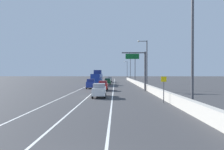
{
  "coord_description": "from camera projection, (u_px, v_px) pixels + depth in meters",
  "views": [
    {
      "loc": [
        1.89,
        -5.66,
        3.34
      ],
      "look_at": [
        1.15,
        39.82,
        2.97
      ],
      "focal_mm": 31.84,
      "sensor_mm": 36.0,
      "label": 1
    }
  ],
  "objects": [
    {
      "name": "lamp_post_right_fourth",
      "position": [
        130.0,
        68.0,
        93.57
      ],
      "size": [
        2.14,
        0.44,
        10.59
      ],
      "color": "#4C4C51",
      "rests_on": "ground_plane"
    },
    {
      "name": "speed_advisory_sign",
      "position": [
        164.0,
        87.0,
        22.27
      ],
      "size": [
        0.6,
        0.11,
        3.0
      ],
      "color": "#4C4C51",
      "rests_on": "ground_plane"
    },
    {
      "name": "car_gray_4",
      "position": [
        109.0,
        79.0,
        77.13
      ],
      "size": [
        1.85,
        4.23,
        2.04
      ],
      "color": "slate",
      "rests_on": "ground_plane"
    },
    {
      "name": "car_green_2",
      "position": [
        108.0,
        81.0,
        59.68
      ],
      "size": [
        1.86,
        4.14,
        1.85
      ],
      "color": "#196033",
      "rests_on": "ground_plane"
    },
    {
      "name": "lamp_post_right_second",
      "position": [
        146.0,
        61.0,
        43.27
      ],
      "size": [
        2.14,
        0.44,
        10.59
      ],
      "color": "#4C4C51",
      "rests_on": "ground_plane"
    },
    {
      "name": "overhead_sign_gantry",
      "position": [
        141.0,
        66.0,
        38.02
      ],
      "size": [
        4.68,
        0.36,
        7.5
      ],
      "color": "#47474C",
      "rests_on": "ground_plane"
    },
    {
      "name": "ground_plane",
      "position": [
        110.0,
        83.0,
        69.71
      ],
      "size": [
        320.0,
        320.0,
        0.0
      ],
      "primitive_type": "plane",
      "color": "#38383A"
    },
    {
      "name": "lane_stripe_left",
      "position": [
        91.0,
        84.0,
        60.8
      ],
      "size": [
        0.16,
        130.0,
        0.0
      ],
      "primitive_type": "cube",
      "color": "silver",
      "rests_on": "ground_plane"
    },
    {
      "name": "car_blue_3",
      "position": [
        91.0,
        84.0,
        43.91
      ],
      "size": [
        1.96,
        4.1,
        2.13
      ],
      "color": "#1E389E",
      "rests_on": "ground_plane"
    },
    {
      "name": "lamp_post_right_near",
      "position": [
        190.0,
        44.0,
        18.11
      ],
      "size": [
        2.14,
        0.44,
        10.59
      ],
      "color": "#4C4C51",
      "rests_on": "ground_plane"
    },
    {
      "name": "lane_stripe_center",
      "position": [
        103.0,
        84.0,
        60.74
      ],
      "size": [
        0.16,
        130.0,
        0.0
      ],
      "primitive_type": "cube",
      "color": "silver",
      "rests_on": "ground_plane"
    },
    {
      "name": "car_white_5",
      "position": [
        99.0,
        90.0,
        27.95
      ],
      "size": [
        1.97,
        4.51,
        1.93
      ],
      "color": "white",
      "rests_on": "ground_plane"
    },
    {
      "name": "lane_stripe_right",
      "position": [
        114.0,
        84.0,
        60.68
      ],
      "size": [
        0.16,
        130.0,
        0.0
      ],
      "primitive_type": "cube",
      "color": "silver",
      "rests_on": "ground_plane"
    },
    {
      "name": "lamp_post_right_fifth",
      "position": [
        127.0,
        69.0,
        118.72
      ],
      "size": [
        2.14,
        0.44,
        10.59
      ],
      "color": "#4C4C51",
      "rests_on": "ground_plane"
    },
    {
      "name": "car_silver_0",
      "position": [
        108.0,
        80.0,
        69.83
      ],
      "size": [
        1.89,
        4.19,
        1.97
      ],
      "color": "#B7B7BC",
      "rests_on": "ground_plane"
    },
    {
      "name": "jersey_barrier_right",
      "position": [
        143.0,
        86.0,
        45.57
      ],
      "size": [
        0.6,
        120.0,
        1.1
      ],
      "primitive_type": "cube",
      "color": "#B2ADA3",
      "rests_on": "ground_plane"
    },
    {
      "name": "car_red_1",
      "position": [
        103.0,
        86.0,
        38.82
      ],
      "size": [
        1.83,
        4.02,
        1.89
      ],
      "color": "red",
      "rests_on": "ground_plane"
    },
    {
      "name": "lamp_post_right_third",
      "position": [
        134.0,
        66.0,
        68.42
      ],
      "size": [
        2.14,
        0.44,
        10.59
      ],
      "color": "#4C4C51",
      "rests_on": "ground_plane"
    },
    {
      "name": "box_truck",
      "position": [
        97.0,
        78.0,
        55.5
      ],
      "size": [
        2.52,
        9.97,
        4.3
      ],
      "color": "navy",
      "rests_on": "ground_plane"
    }
  ]
}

